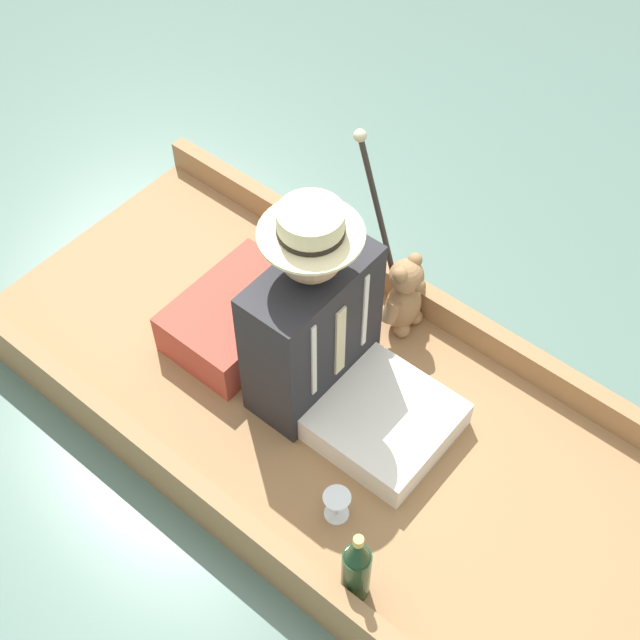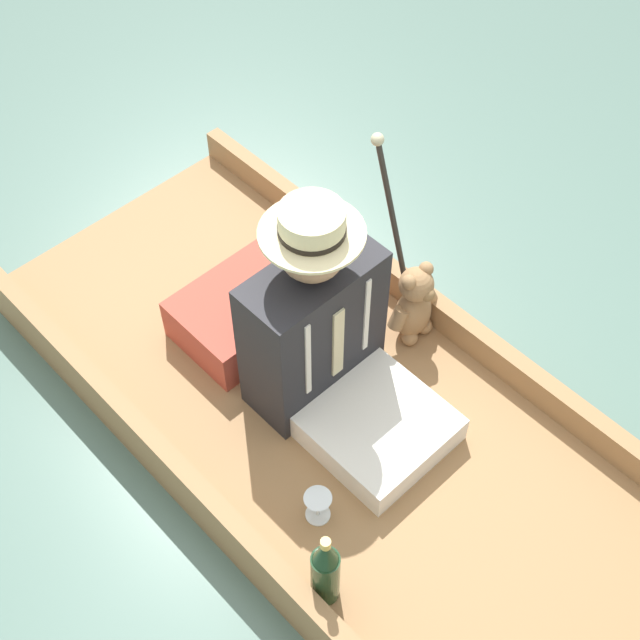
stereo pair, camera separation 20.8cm
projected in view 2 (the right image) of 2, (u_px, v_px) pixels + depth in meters
ground_plane at (325, 422)px, 3.14m from camera, size 16.00×16.00×0.00m
punt_boat at (325, 411)px, 3.08m from camera, size 1.14×2.52×0.25m
seat_cushion at (248, 309)px, 3.19m from camera, size 0.50×0.35×0.17m
seated_person at (327, 339)px, 2.84m from camera, size 0.46×0.67×0.82m
teddy_bear at (414, 305)px, 3.11m from camera, size 0.24×0.14×0.34m
wine_glass at (318, 503)px, 2.72m from camera, size 0.09×0.09×0.11m
walking_cane at (393, 218)px, 2.97m from camera, size 0.04×0.27×0.75m
champagne_bottle at (325, 570)px, 2.50m from camera, size 0.09×0.09×0.35m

